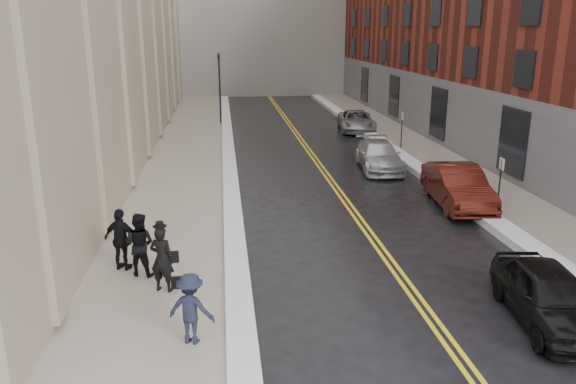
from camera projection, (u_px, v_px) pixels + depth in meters
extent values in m
plane|color=black|center=(336.00, 335.00, 13.10)|extent=(160.00, 160.00, 0.00)
cube|color=gray|center=(183.00, 171.00, 27.83)|extent=(4.00, 64.00, 0.15)
cube|color=gray|center=(444.00, 164.00, 29.34)|extent=(3.00, 64.00, 0.15)
cube|color=gold|center=(320.00, 169.00, 28.62)|extent=(0.12, 64.00, 0.01)
cube|color=gold|center=(324.00, 169.00, 28.65)|extent=(0.12, 64.00, 0.01)
cube|color=white|center=(230.00, 169.00, 28.07)|extent=(0.70, 60.80, 0.26)
cube|color=white|center=(410.00, 163.00, 29.11)|extent=(0.85, 60.80, 0.30)
cylinder|color=black|center=(220.00, 90.00, 40.68)|extent=(0.12, 0.12, 5.20)
imported|color=black|center=(219.00, 62.00, 40.12)|extent=(0.18, 0.15, 0.90)
cylinder|color=black|center=(499.00, 187.00, 21.30)|extent=(0.06, 0.06, 2.20)
cube|color=white|center=(502.00, 164.00, 21.05)|extent=(0.02, 0.35, 0.45)
cylinder|color=black|center=(402.00, 132.00, 32.74)|extent=(0.06, 0.06, 2.20)
cube|color=white|center=(402.00, 116.00, 32.49)|extent=(0.02, 0.35, 0.45)
imported|color=black|center=(548.00, 295.00, 13.51)|extent=(2.21, 4.38, 1.43)
imported|color=#47130C|center=(458.00, 186.00, 22.45)|extent=(2.16, 5.11, 1.64)
imported|color=#B3B6BB|center=(379.00, 156.00, 28.35)|extent=(2.37, 4.98, 1.40)
imported|color=#919398|center=(356.00, 121.00, 38.98)|extent=(2.94, 5.30, 1.40)
imported|color=black|center=(162.00, 259.00, 14.76)|extent=(0.77, 0.63, 1.82)
imported|color=black|center=(139.00, 244.00, 15.76)|extent=(1.07, 0.95, 1.83)
imported|color=black|center=(191.00, 309.00, 12.33)|extent=(1.20, 0.93, 1.64)
imported|color=black|center=(121.00, 240.00, 16.10)|extent=(1.16, 0.83, 1.83)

